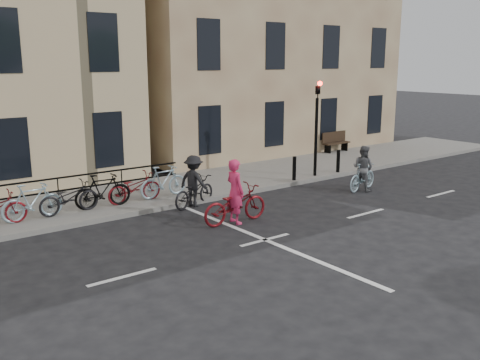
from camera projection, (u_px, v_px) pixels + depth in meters
ground at (265, 240)px, 13.85m from camera, size 120.00×120.00×0.00m
sidewalk at (36, 212)px, 16.11m from camera, size 46.00×4.00×0.15m
building_east at (238, 29)px, 27.90m from camera, size 14.00×10.00×12.00m
traffic_light at (317, 117)px, 20.35m from camera, size 0.18×0.30×3.90m
bollard_east at (294, 168)px, 19.98m from camera, size 0.14×0.14×0.90m
bollard_west at (338, 161)px, 21.40m from camera, size 0.14×0.14×0.90m
bench at (335, 141)px, 26.22m from camera, size 1.60×0.41×0.97m
parked_bikes at (49, 200)px, 15.32m from camera, size 9.35×1.23×1.05m
cyclist_pink at (235, 201)px, 15.18m from camera, size 2.11×0.79×1.86m
cyclist_grey at (363, 172)px, 18.99m from camera, size 1.73×0.89×1.62m
cyclist_dark at (194, 186)px, 16.92m from camera, size 1.95×1.20×1.64m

